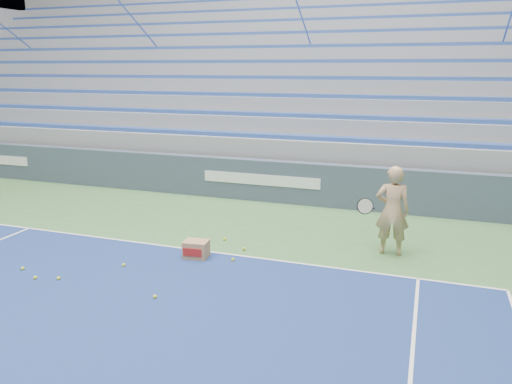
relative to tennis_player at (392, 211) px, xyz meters
The scene contains 12 objects.
sponsor_barrier 4.61m from the tennis_player, 140.44° to the left, with size 30.00×0.32×1.10m.
bleachers 9.47m from the tennis_player, 112.33° to the left, with size 31.00×9.15×7.30m.
tennis_player is the anchor object (origin of this frame).
ball_box 3.75m from the tennis_player, 157.54° to the right, with size 0.48×0.39×0.33m.
tennis_ball_0 3.40m from the tennis_player, behind, with size 0.07×0.07×0.07m, color #C0D02A.
tennis_ball_1 4.62m from the tennis_player, 135.89° to the right, with size 0.07×0.07×0.07m, color #C0D02A.
tennis_ball_2 6.45m from the tennis_player, 149.97° to the right, with size 0.07×0.07×0.07m, color #C0D02A.
tennis_ball_3 6.78m from the tennis_player, 153.92° to the right, with size 0.07×0.07×0.07m, color #C0D02A.
tennis_ball_4 5.05m from the tennis_player, 153.32° to the right, with size 0.07×0.07×0.07m, color #C0D02A.
tennis_ball_5 3.12m from the tennis_player, 153.39° to the right, with size 0.07×0.07×0.07m, color #C0D02A.
tennis_ball_6 2.92m from the tennis_player, 164.43° to the right, with size 0.07×0.07×0.07m, color #C0D02A.
tennis_ball_7 6.07m from the tennis_player, 149.06° to the right, with size 0.07×0.07×0.07m, color #C0D02A.
Camera 1 is at (4.09, 3.62, 3.49)m, focal length 35.00 mm.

